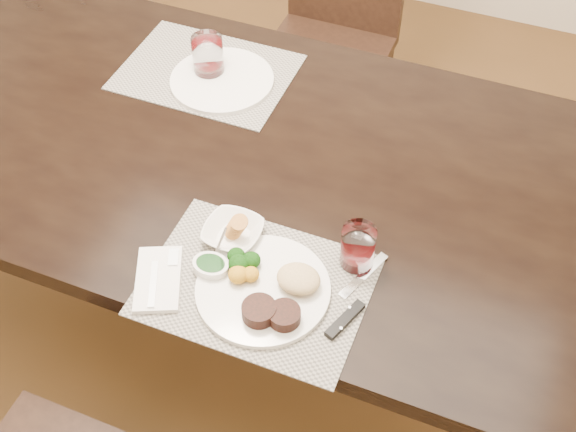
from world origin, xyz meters
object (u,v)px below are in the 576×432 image
at_px(cracker_bowl, 233,232).
at_px(chair_far, 334,26).
at_px(wine_glass_near, 358,248).
at_px(far_plate, 222,80).
at_px(dinner_plate, 268,290).
at_px(steak_knife, 350,309).

bearing_deg(cracker_bowl, chair_far, 98.20).
bearing_deg(cracker_bowl, wine_glass_near, 7.62).
distance_m(cracker_bowl, wine_glass_near, 0.28).
distance_m(chair_far, wine_glass_near, 1.27).
distance_m(cracker_bowl, far_plate, 0.54).
height_order(chair_far, far_plate, chair_far).
distance_m(dinner_plate, steak_knife, 0.17).
bearing_deg(steak_knife, wine_glass_near, 122.33).
xyz_separation_m(chair_far, steak_knife, (0.47, -1.28, 0.26)).
xyz_separation_m(cracker_bowl, wine_glass_near, (0.27, 0.04, 0.03)).
height_order(dinner_plate, wine_glass_near, wine_glass_near).
bearing_deg(chair_far, steak_knife, -69.81).
xyz_separation_m(chair_far, far_plate, (-0.08, -0.71, 0.26)).
height_order(dinner_plate, steak_knife, dinner_plate).
height_order(chair_far, dinner_plate, chair_far).
height_order(chair_far, steak_knife, chair_far).
xyz_separation_m(steak_knife, cracker_bowl, (-0.30, 0.09, 0.01)).
bearing_deg(far_plate, cracker_bowl, -62.13).
distance_m(chair_far, steak_knife, 1.39).
height_order(dinner_plate, cracker_bowl, cracker_bowl).
bearing_deg(far_plate, wine_glass_near, -40.17).
xyz_separation_m(wine_glass_near, far_plate, (-0.53, 0.44, -0.04)).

